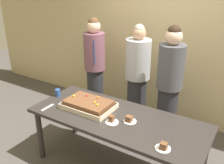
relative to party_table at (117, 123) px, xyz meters
The scene contains 11 objects.
interior_back_panel 1.80m from the party_table, 90.00° to the left, with size 8.00×0.12×3.00m, color #CCB784.
party_table is the anchor object (origin of this frame).
sheet_cake 0.43m from the party_table, behind, with size 0.62×0.42×0.13m.
plated_slice_near_left 0.20m from the party_table, ahead, with size 0.15×0.15×0.08m.
plated_slice_near_right 0.73m from the party_table, 22.53° to the right, with size 0.15×0.15×0.07m.
plated_slice_far_left 0.17m from the party_table, 87.05° to the right, with size 0.15×0.15×0.08m.
drink_cup_nearest 0.97m from the party_table, behind, with size 0.07×0.07×0.10m, color #2D5199.
cake_server_utensil 0.89m from the party_table, 162.68° to the right, with size 0.03×0.20×0.01m, color silver.
person_serving_front 1.44m from the party_table, 135.87° to the left, with size 0.34×0.34×1.67m.
person_green_shirt_behind 0.99m from the party_table, 103.14° to the left, with size 0.36×0.36×1.65m.
person_striped_tie_right 0.89m from the party_table, 68.45° to the left, with size 0.34×0.34×1.71m.
Camera 1 is at (1.28, -2.18, 2.27)m, focal length 40.52 mm.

